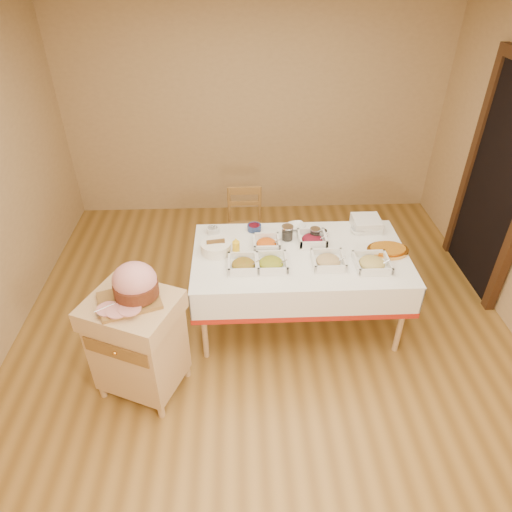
{
  "coord_description": "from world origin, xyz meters",
  "views": [
    {
      "loc": [
        -0.21,
        -2.86,
        2.97
      ],
      "look_at": [
        -0.08,
        0.2,
        0.81
      ],
      "focal_mm": 32.0,
      "sensor_mm": 36.0,
      "label": 1
    }
  ],
  "objects": [
    {
      "name": "dining_table",
      "position": [
        0.3,
        0.3,
        0.6
      ],
      "size": [
        1.82,
        1.02,
        0.76
      ],
      "color": "tan",
      "rests_on": "ground"
    },
    {
      "name": "serving_dish_e",
      "position": [
        0.02,
        0.42,
        0.79
      ],
      "size": [
        0.24,
        0.23,
        0.11
      ],
      "color": "white",
      "rests_on": "dining_table"
    },
    {
      "name": "serving_dish_d",
      "position": [
        0.86,
        0.09,
        0.79
      ],
      "size": [
        0.28,
        0.28,
        0.1
      ],
      "color": "white",
      "rests_on": "dining_table"
    },
    {
      "name": "preserve_jar_left",
      "position": [
        0.21,
        0.53,
        0.82
      ],
      "size": [
        0.1,
        0.1,
        0.13
      ],
      "color": "silver",
      "rests_on": "dining_table"
    },
    {
      "name": "small_bowl_mid",
      "position": [
        -0.07,
        0.69,
        0.79
      ],
      "size": [
        0.13,
        0.13,
        0.05
      ],
      "color": "navy",
      "rests_on": "dining_table"
    },
    {
      "name": "ham_on_board",
      "position": [
        -0.94,
        -0.38,
        1.0
      ],
      "size": [
        0.44,
        0.42,
        0.29
      ],
      "color": "brown",
      "rests_on": "butcher_cart"
    },
    {
      "name": "serving_dish_a",
      "position": [
        -0.19,
        0.12,
        0.8
      ],
      "size": [
        0.26,
        0.25,
        0.11
      ],
      "color": "white",
      "rests_on": "dining_table"
    },
    {
      "name": "small_bowl_left",
      "position": [
        -0.45,
        0.67,
        0.79
      ],
      "size": [
        0.12,
        0.12,
        0.05
      ],
      "color": "white",
      "rests_on": "dining_table"
    },
    {
      "name": "mustard_bottle",
      "position": [
        -0.24,
        0.27,
        0.85
      ],
      "size": [
        0.06,
        0.06,
        0.19
      ],
      "color": "yellow",
      "rests_on": "dining_table"
    },
    {
      "name": "doorway",
      "position": [
        2.2,
        0.9,
        1.11
      ],
      "size": [
        0.09,
        1.1,
        2.2
      ],
      "color": "black",
      "rests_on": "ground"
    },
    {
      "name": "serving_dish_b",
      "position": [
        0.04,
        0.12,
        0.79
      ],
      "size": [
        0.26,
        0.26,
        0.11
      ],
      "color": "white",
      "rests_on": "dining_table"
    },
    {
      "name": "brass_platter",
      "position": [
        1.05,
        0.29,
        0.78
      ],
      "size": [
        0.35,
        0.25,
        0.05
      ],
      "color": "gold",
      "rests_on": "dining_table"
    },
    {
      "name": "bowl_white_imported",
      "position": [
        0.32,
        0.71,
        0.78
      ],
      "size": [
        0.19,
        0.19,
        0.04
      ],
      "primitive_type": "imported",
      "rotation": [
        0.0,
        0.0,
        0.25
      ],
      "color": "white",
      "rests_on": "dining_table"
    },
    {
      "name": "small_bowl_right",
      "position": [
        0.54,
        0.58,
        0.79
      ],
      "size": [
        0.1,
        0.1,
        0.05
      ],
      "color": "white",
      "rests_on": "dining_table"
    },
    {
      "name": "room_shell",
      "position": [
        0.0,
        0.0,
        1.3
      ],
      "size": [
        5.0,
        5.0,
        5.0
      ],
      "color": "olive",
      "rests_on": "ground"
    },
    {
      "name": "dining_chair",
      "position": [
        -0.15,
        1.28,
        0.43
      ],
      "size": [
        0.38,
        0.37,
        0.84
      ],
      "color": "brown",
      "rests_on": "ground"
    },
    {
      "name": "plate_stack",
      "position": [
        0.95,
        0.68,
        0.81
      ],
      "size": [
        0.25,
        0.25,
        0.11
      ],
      "color": "white",
      "rests_on": "dining_table"
    },
    {
      "name": "serving_dish_c",
      "position": [
        0.51,
        0.14,
        0.79
      ],
      "size": [
        0.26,
        0.26,
        0.11
      ],
      "color": "white",
      "rests_on": "dining_table"
    },
    {
      "name": "preserve_jar_right",
      "position": [
        0.45,
        0.51,
        0.81
      ],
      "size": [
        0.09,
        0.09,
        0.12
      ],
      "color": "silver",
      "rests_on": "dining_table"
    },
    {
      "name": "bowl_small_imported",
      "position": [
        0.87,
        0.61,
        0.78
      ],
      "size": [
        0.17,
        0.17,
        0.05
      ],
      "primitive_type": "imported",
      "rotation": [
        0.0,
        0.0,
        0.17
      ],
      "color": "white",
      "rests_on": "dining_table"
    },
    {
      "name": "serving_dish_f",
      "position": [
        0.42,
        0.46,
        0.8
      ],
      "size": [
        0.25,
        0.24,
        0.12
      ],
      "color": "white",
      "rests_on": "dining_table"
    },
    {
      "name": "bread_basket",
      "position": [
        -0.41,
        0.35,
        0.81
      ],
      "size": [
        0.26,
        0.26,
        0.11
      ],
      "color": "white",
      "rests_on": "dining_table"
    },
    {
      "name": "butcher_cart",
      "position": [
        -0.99,
        -0.41,
        0.5
      ],
      "size": [
        0.78,
        0.72,
        0.88
      ],
      "color": "tan",
      "rests_on": "ground"
    }
  ]
}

